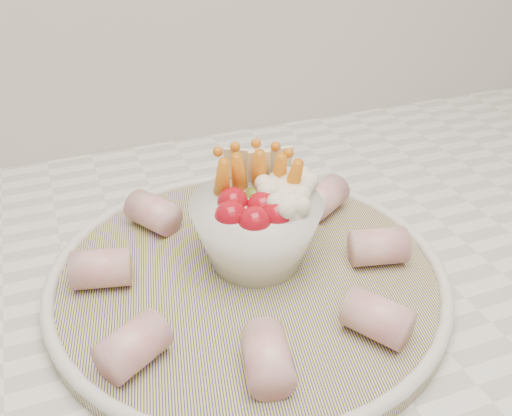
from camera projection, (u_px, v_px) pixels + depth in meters
name	position (u px, v px, depth m)	size (l,w,h in m)	color
serving_platter	(248.00, 275.00, 0.53)	(0.44, 0.44, 0.02)	navy
veggie_bowl	(259.00, 222.00, 0.53)	(0.12, 0.12, 0.11)	silver
cured_meat_rolls	(247.00, 257.00, 0.52)	(0.31, 0.31, 0.03)	#BA5564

